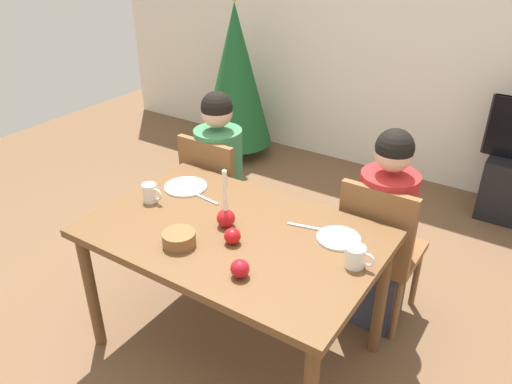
{
  "coord_description": "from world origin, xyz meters",
  "views": [
    {
      "loc": [
        1.19,
        -1.61,
        2.06
      ],
      "look_at": [
        0.0,
        0.2,
        0.87
      ],
      "focal_mm": 34.99,
      "sensor_mm": 36.0,
      "label": 1
    }
  ],
  "objects_px": {
    "person_right_child": "(382,234)",
    "mug_right": "(355,257)",
    "bowl_walnuts": "(179,239)",
    "christmas_tree": "(236,76)",
    "candle_centerpiece": "(226,215)",
    "apple_by_left_plate": "(240,269)",
    "dining_table": "(233,245)",
    "apple_near_candle": "(232,236)",
    "mug_left": "(150,193)",
    "person_left_child": "(220,182)",
    "chair_left": "(217,192)",
    "plate_left": "(186,187)",
    "chair_right": "(379,246)",
    "plate_right": "(339,238)"
  },
  "relations": [
    {
      "from": "person_right_child",
      "to": "mug_right",
      "type": "bearing_deg",
      "value": -83.07
    },
    {
      "from": "mug_right",
      "to": "bowl_walnuts",
      "type": "height_order",
      "value": "mug_right"
    },
    {
      "from": "christmas_tree",
      "to": "candle_centerpiece",
      "type": "bearing_deg",
      "value": -55.75
    },
    {
      "from": "mug_right",
      "to": "apple_by_left_plate",
      "type": "height_order",
      "value": "mug_right"
    },
    {
      "from": "mug_right",
      "to": "bowl_walnuts",
      "type": "xyz_separation_m",
      "value": [
        -0.73,
        -0.29,
        -0.01
      ]
    },
    {
      "from": "dining_table",
      "to": "apple_near_candle",
      "type": "bearing_deg",
      "value": -55.6
    },
    {
      "from": "dining_table",
      "to": "mug_left",
      "type": "xyz_separation_m",
      "value": [
        -0.53,
        -0.01,
        0.13
      ]
    },
    {
      "from": "person_right_child",
      "to": "mug_right",
      "type": "xyz_separation_m",
      "value": [
        0.07,
        -0.58,
        0.23
      ]
    },
    {
      "from": "bowl_walnuts",
      "to": "apple_by_left_plate",
      "type": "distance_m",
      "value": 0.37
    },
    {
      "from": "mug_left",
      "to": "person_left_child",
      "type": "bearing_deg",
      "value": 93.74
    },
    {
      "from": "chair_left",
      "to": "christmas_tree",
      "type": "relative_size",
      "value": 0.59
    },
    {
      "from": "mug_left",
      "to": "chair_left",
      "type": "bearing_deg",
      "value": 93.93
    },
    {
      "from": "plate_left",
      "to": "apple_near_candle",
      "type": "height_order",
      "value": "apple_near_candle"
    },
    {
      "from": "chair_right",
      "to": "plate_left",
      "type": "distance_m",
      "value": 1.1
    },
    {
      "from": "dining_table",
      "to": "apple_near_candle",
      "type": "xyz_separation_m",
      "value": [
        0.06,
        -0.09,
        0.12
      ]
    },
    {
      "from": "plate_left",
      "to": "plate_right",
      "type": "relative_size",
      "value": 1.15
    },
    {
      "from": "dining_table",
      "to": "mug_left",
      "type": "distance_m",
      "value": 0.54
    },
    {
      "from": "plate_right",
      "to": "plate_left",
      "type": "bearing_deg",
      "value": 179.99
    },
    {
      "from": "person_left_child",
      "to": "plate_right",
      "type": "bearing_deg",
      "value": -22.79
    },
    {
      "from": "christmas_tree",
      "to": "plate_right",
      "type": "height_order",
      "value": "christmas_tree"
    },
    {
      "from": "plate_left",
      "to": "bowl_walnuts",
      "type": "relative_size",
      "value": 1.54
    },
    {
      "from": "chair_left",
      "to": "candle_centerpiece",
      "type": "height_order",
      "value": "candle_centerpiece"
    },
    {
      "from": "mug_left",
      "to": "apple_by_left_plate",
      "type": "distance_m",
      "value": 0.8
    },
    {
      "from": "apple_near_candle",
      "to": "person_right_child",
      "type": "bearing_deg",
      "value": 57.19
    },
    {
      "from": "chair_left",
      "to": "chair_right",
      "type": "height_order",
      "value": "same"
    },
    {
      "from": "person_left_child",
      "to": "candle_centerpiece",
      "type": "height_order",
      "value": "person_left_child"
    },
    {
      "from": "plate_right",
      "to": "mug_left",
      "type": "height_order",
      "value": "mug_left"
    },
    {
      "from": "christmas_tree",
      "to": "apple_by_left_plate",
      "type": "xyz_separation_m",
      "value": [
        1.69,
        -2.36,
        0.0
      ]
    },
    {
      "from": "plate_right",
      "to": "apple_by_left_plate",
      "type": "bearing_deg",
      "value": -115.27
    },
    {
      "from": "candle_centerpiece",
      "to": "mug_left",
      "type": "distance_m",
      "value": 0.48
    },
    {
      "from": "candle_centerpiece",
      "to": "plate_right",
      "type": "relative_size",
      "value": 1.47
    },
    {
      "from": "plate_right",
      "to": "mug_left",
      "type": "distance_m",
      "value": 1.0
    },
    {
      "from": "apple_by_left_plate",
      "to": "plate_left",
      "type": "bearing_deg",
      "value": 145.74
    },
    {
      "from": "candle_centerpiece",
      "to": "bowl_walnuts",
      "type": "bearing_deg",
      "value": -108.97
    },
    {
      "from": "mug_right",
      "to": "bowl_walnuts",
      "type": "distance_m",
      "value": 0.79
    },
    {
      "from": "chair_right",
      "to": "christmas_tree",
      "type": "distance_m",
      "value": 2.5
    },
    {
      "from": "plate_right",
      "to": "mug_right",
      "type": "bearing_deg",
      "value": -45.57
    },
    {
      "from": "chair_left",
      "to": "bowl_walnuts",
      "type": "bearing_deg",
      "value": -62.67
    },
    {
      "from": "chair_right",
      "to": "mug_right",
      "type": "xyz_separation_m",
      "value": [
        0.07,
        -0.54,
        0.29
      ]
    },
    {
      "from": "christmas_tree",
      "to": "bowl_walnuts",
      "type": "height_order",
      "value": "christmas_tree"
    },
    {
      "from": "candle_centerpiece",
      "to": "plate_right",
      "type": "height_order",
      "value": "candle_centerpiece"
    },
    {
      "from": "mug_right",
      "to": "bowl_walnuts",
      "type": "relative_size",
      "value": 0.88
    },
    {
      "from": "plate_left",
      "to": "apple_by_left_plate",
      "type": "height_order",
      "value": "apple_by_left_plate"
    },
    {
      "from": "chair_left",
      "to": "plate_right",
      "type": "xyz_separation_m",
      "value": [
        1.02,
        -0.4,
        0.24
      ]
    },
    {
      "from": "candle_centerpiece",
      "to": "apple_by_left_plate",
      "type": "bearing_deg",
      "value": -45.3
    },
    {
      "from": "person_right_child",
      "to": "christmas_tree",
      "type": "relative_size",
      "value": 0.77
    },
    {
      "from": "mug_left",
      "to": "apple_by_left_plate",
      "type": "height_order",
      "value": "mug_left"
    },
    {
      "from": "candle_centerpiece",
      "to": "apple_by_left_plate",
      "type": "distance_m",
      "value": 0.4
    },
    {
      "from": "mug_left",
      "to": "plate_left",
      "type": "bearing_deg",
      "value": 76.18
    },
    {
      "from": "person_right_child",
      "to": "plate_right",
      "type": "xyz_separation_m",
      "value": [
        -0.07,
        -0.43,
        0.19
      ]
    }
  ]
}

